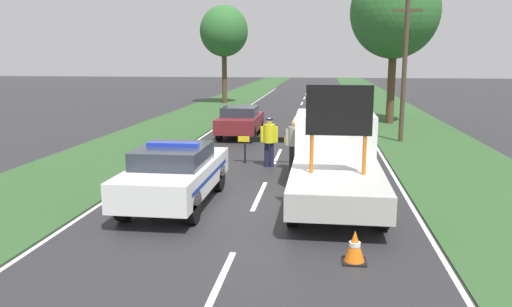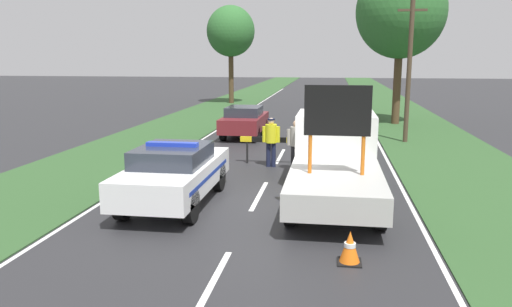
% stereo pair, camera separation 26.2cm
% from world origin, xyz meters
% --- Properties ---
extents(ground_plane, '(160.00, 160.00, 0.00)m').
position_xyz_m(ground_plane, '(0.00, 0.00, 0.00)').
color(ground_plane, '#28282B').
extents(lane_markings, '(7.92, 64.38, 0.01)m').
position_xyz_m(lane_markings, '(0.00, 14.74, 0.00)').
color(lane_markings, silver).
rests_on(lane_markings, ground).
extents(grass_verge_left, '(4.52, 120.00, 0.03)m').
position_xyz_m(grass_verge_left, '(-6.27, 20.00, 0.01)').
color(grass_verge_left, '#2D5128').
rests_on(grass_verge_left, ground).
extents(grass_verge_right, '(4.52, 120.00, 0.03)m').
position_xyz_m(grass_verge_right, '(6.27, 20.00, 0.01)').
color(grass_verge_right, '#2D5128').
rests_on(grass_verge_right, ground).
extents(police_car, '(1.85, 4.67, 1.61)m').
position_xyz_m(police_car, '(-2.00, -0.49, 0.81)').
color(police_car, white).
rests_on(police_car, ground).
extents(work_truck, '(2.19, 6.06, 3.06)m').
position_xyz_m(work_truck, '(2.00, 0.90, 1.06)').
color(work_truck, white).
rests_on(work_truck, ground).
extents(road_barrier, '(2.44, 0.08, 0.95)m').
position_xyz_m(road_barrier, '(-0.05, 4.67, 0.77)').
color(road_barrier, black).
rests_on(road_barrier, ground).
extents(police_officer, '(0.60, 0.38, 1.67)m').
position_xyz_m(police_officer, '(-0.13, 4.22, 1.00)').
color(police_officer, '#191E38').
rests_on(police_officer, ground).
extents(pedestrian_civilian, '(0.60, 0.38, 1.67)m').
position_xyz_m(pedestrian_civilian, '(0.75, 3.73, 0.98)').
color(pedestrian_civilian, '#232326').
rests_on(pedestrian_civilian, ground).
extents(traffic_cone_near_police, '(0.51, 0.51, 0.70)m').
position_xyz_m(traffic_cone_near_police, '(1.63, 5.30, 0.35)').
color(traffic_cone_near_police, black).
rests_on(traffic_cone_near_police, ground).
extents(traffic_cone_centre_front, '(0.44, 0.44, 0.61)m').
position_xyz_m(traffic_cone_centre_front, '(2.27, -3.62, 0.30)').
color(traffic_cone_centre_front, black).
rests_on(traffic_cone_centre_front, ground).
extents(traffic_cone_near_truck, '(0.40, 0.40, 0.56)m').
position_xyz_m(traffic_cone_near_truck, '(2.58, 4.83, 0.28)').
color(traffic_cone_near_truck, black).
rests_on(traffic_cone_near_truck, ground).
extents(traffic_cone_behind_barrier, '(0.37, 0.37, 0.51)m').
position_xyz_m(traffic_cone_behind_barrier, '(-2.87, 6.14, 0.25)').
color(traffic_cone_behind_barrier, black).
rests_on(traffic_cone_behind_barrier, ground).
extents(queued_car_wagon_maroon, '(1.76, 4.09, 1.42)m').
position_xyz_m(queued_car_wagon_maroon, '(-2.16, 10.57, 0.75)').
color(queued_car_wagon_maroon, maroon).
rests_on(queued_car_wagon_maroon, ground).
extents(queued_car_suv_grey, '(1.73, 4.15, 1.43)m').
position_xyz_m(queued_car_suv_grey, '(2.05, 16.84, 0.73)').
color(queued_car_suv_grey, slate).
rests_on(queued_car_suv_grey, ground).
extents(queued_car_sedan_black, '(1.82, 4.32, 1.51)m').
position_xyz_m(queued_car_sedan_black, '(2.08, 23.32, 0.78)').
color(queued_car_sedan_black, black).
rests_on(queued_car_sedan_black, ground).
extents(roadside_tree_near_left, '(4.78, 4.78, 8.60)m').
position_xyz_m(roadside_tree_near_left, '(5.38, 16.18, 6.07)').
color(roadside_tree_near_left, '#4C3823').
rests_on(roadside_tree_near_left, ground).
extents(roadside_tree_near_right, '(3.78, 3.78, 7.68)m').
position_xyz_m(roadside_tree_near_right, '(-6.19, 27.31, 5.65)').
color(roadside_tree_near_right, '#4C3823').
rests_on(roadside_tree_near_right, ground).
extents(utility_pole, '(1.20, 0.20, 6.23)m').
position_xyz_m(utility_pole, '(5.09, 10.00, 3.23)').
color(utility_pole, '#473828').
rests_on(utility_pole, ground).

